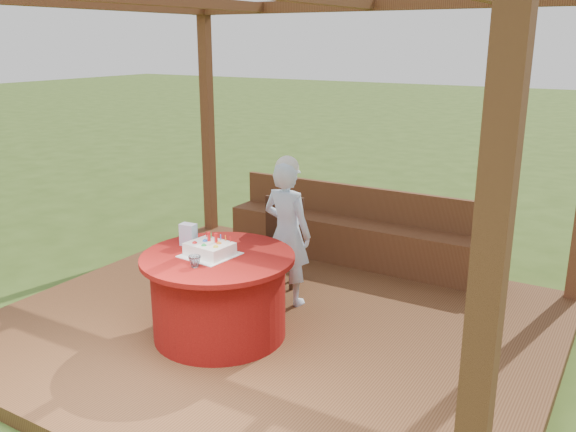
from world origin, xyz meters
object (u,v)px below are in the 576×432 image
object	(u,v)px
chair	(282,237)
elderly_woman	(287,230)
table	(219,295)
drinking_glass	(195,261)
birthday_cake	(210,249)
gift_bag	(188,235)
bench	(358,238)

from	to	relation	value
chair	elderly_woman	world-z (taller)	elderly_woman
table	drinking_glass	size ratio (longest dim) A/B	13.11
table	drinking_glass	world-z (taller)	drinking_glass
birthday_cake	drinking_glass	bearing A→B (deg)	-76.75
chair	drinking_glass	distance (m)	1.60
drinking_glass	elderly_woman	bearing A→B (deg)	84.13
chair	elderly_woman	bearing A→B (deg)	-53.27
chair	elderly_woman	xyz separation A→B (m)	(0.31, -0.42, 0.23)
birthday_cake	gift_bag	distance (m)	0.32
bench	drinking_glass	distance (m)	2.49
chair	birthday_cake	world-z (taller)	birthday_cake
chair	gift_bag	world-z (taller)	gift_bag
birthday_cake	drinking_glass	distance (m)	0.27
birthday_cake	table	bearing A→B (deg)	31.14
bench	table	distance (m)	2.16
table	gift_bag	size ratio (longest dim) A/B	6.62
birthday_cake	gift_bag	size ratio (longest dim) A/B	2.26
table	elderly_woman	distance (m)	0.92
bench	gift_bag	distance (m)	2.22
bench	elderly_woman	size ratio (longest dim) A/B	2.20
bench	birthday_cake	bearing A→B (deg)	-97.69
gift_bag	drinking_glass	world-z (taller)	gift_bag
drinking_glass	chair	bearing A→B (deg)	97.14
chair	birthday_cake	distance (m)	1.34
bench	drinking_glass	world-z (taller)	bench
bench	birthday_cake	xyz separation A→B (m)	(-0.29, -2.18, 0.48)
elderly_woman	gift_bag	distance (m)	0.92
birthday_cake	drinking_glass	size ratio (longest dim) A/B	4.47
elderly_woman	gift_bag	xyz separation A→B (m)	(-0.48, -0.78, 0.10)
bench	drinking_glass	size ratio (longest dim) A/B	32.13
elderly_woman	drinking_glass	xyz separation A→B (m)	(-0.12, -1.14, 0.05)
elderly_woman	table	bearing A→B (deg)	-98.43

